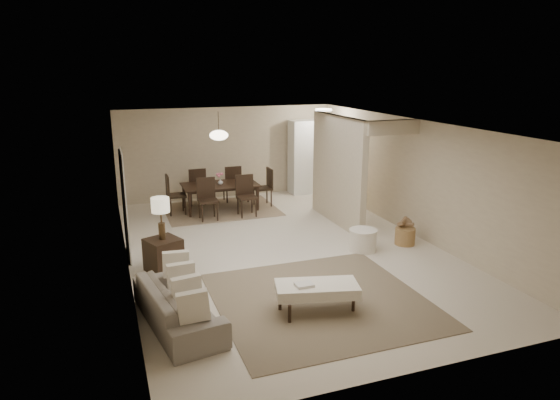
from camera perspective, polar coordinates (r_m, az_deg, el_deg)
name	(u,v)px	position (r m, az deg, el deg)	size (l,w,h in m)	color
floor	(283,249)	(10.13, 0.35, -5.58)	(9.00, 9.00, 0.00)	beige
ceiling	(283,125)	(9.54, 0.37, 8.62)	(9.00, 9.00, 0.00)	white
back_wall	(228,153)	(13.99, -6.01, 5.42)	(6.00, 6.00, 0.00)	#B9A78C
left_wall	(123,202)	(9.20, -17.47, -0.25)	(9.00, 9.00, 0.00)	#B9A78C
right_wall	(414,178)	(11.13, 15.05, 2.50)	(9.00, 9.00, 0.00)	#B9A78C
partition	(338,170)	(11.58, 6.63, 3.39)	(0.15, 2.50, 2.50)	#B9A78C
doorway	(124,206)	(9.84, -17.36, -0.66)	(0.04, 0.90, 2.04)	black
pantry_cabinet	(310,157)	(14.43, 3.48, 4.96)	(1.20, 0.55, 2.10)	white
flush_light	(324,110)	(13.36, 5.00, 10.23)	(0.44, 0.44, 0.05)	white
living_rug	(320,300)	(8.03, 4.63, -11.32)	(3.20, 3.20, 0.01)	brown
sofa	(178,305)	(7.36, -11.59, -11.70)	(0.79, 2.02, 0.59)	gray
ottoman_bench	(317,289)	(7.56, 4.23, -10.15)	(1.33, 0.84, 0.44)	silver
side_table	(164,255)	(9.22, -13.17, -6.13)	(0.55, 0.55, 0.60)	black
table_lamp	(161,209)	(8.95, -13.50, -0.97)	(0.32, 0.32, 0.76)	#46341E
round_pouf	(363,240)	(10.10, 9.45, -4.55)	(0.56, 0.56, 0.43)	silver
wicker_basket	(405,236)	(10.63, 14.09, -4.03)	(0.41, 0.41, 0.35)	brown
dining_rug	(221,210)	(12.90, -6.74, -1.10)	(2.80, 2.10, 0.01)	brown
dining_table	(221,197)	(12.81, -6.78, 0.32)	(1.90, 1.06, 0.67)	black
dining_chairs	(221,191)	(12.77, -6.80, 1.03)	(2.68, 1.94, 1.00)	black
vase	(220,182)	(12.72, -6.84, 2.07)	(0.13, 0.13, 0.14)	silver
yellow_mat	(344,208)	(13.03, 7.35, -0.95)	(0.81, 0.50, 0.01)	yellow
pendant_light	(219,135)	(12.51, -7.01, 7.36)	(0.46, 0.46, 0.71)	#46341E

